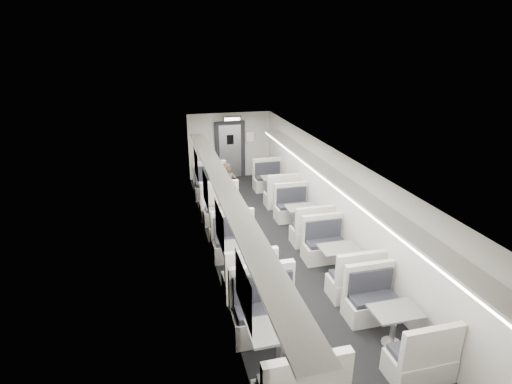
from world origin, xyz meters
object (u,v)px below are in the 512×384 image
booth_left_a (215,195)px  booth_left_b (225,221)px  booth_right_c (338,262)px  passenger (228,189)px  booth_right_b (301,218)px  booth_left_d (280,349)px  booth_right_a (274,187)px  booth_left_c (241,259)px  exit_sign (232,119)px  booth_right_d (393,327)px  vestibule_door (230,150)px

booth_left_a → booth_left_b: bearing=-90.0°
booth_right_c → passenger: bearing=112.8°
booth_right_b → booth_left_d: bearing=-113.7°
booth_right_a → passenger: passenger is taller
booth_left_c → booth_left_b: bearing=90.0°
passenger → exit_sign: bearing=60.8°
booth_right_d → exit_sign: 9.11m
booth_left_c → booth_right_a: booth_left_c is taller
booth_right_c → passenger: (-1.66, 3.95, 0.40)m
booth_right_d → vestibule_door: 9.41m
booth_right_c → vestibule_door: 7.30m
booth_left_a → booth_right_d: bearing=-73.2°
booth_right_d → passenger: 6.32m
booth_left_a → booth_left_d: booth_left_d is taller
booth_left_b → booth_left_d: booth_left_d is taller
booth_right_a → exit_sign: (-1.00, 1.88, 1.92)m
booth_left_d → vestibule_door: vestibule_door is taller
booth_left_b → booth_right_c: booth_right_c is taller
booth_right_a → booth_right_c: size_ratio=1.00×
booth_left_d → booth_right_b: bearing=66.3°
booth_left_c → vestibule_door: vestibule_door is taller
booth_right_d → passenger: passenger is taller
booth_right_a → booth_right_b: bearing=-90.0°
booth_left_a → booth_right_c: (2.00, -4.49, -0.03)m
booth_right_d → vestibule_door: vestibule_door is taller
booth_left_b → booth_right_d: 5.18m
booth_left_b → exit_sign: (1.00, 4.07, 1.93)m
booth_left_c → booth_left_a: bearing=90.0°
booth_left_d → booth_right_d: (2.00, 0.10, -0.07)m
booth_right_d → exit_sign: exit_sign is taller
booth_left_b → booth_left_d: bearing=-90.0°
booth_left_b → passenger: bearing=75.5°
booth_left_b → booth_right_c: 3.31m
booth_left_d → passenger: (0.34, 6.19, 0.34)m
booth_left_c → booth_right_d: 3.37m
booth_left_a → booth_right_d: size_ratio=1.12×
booth_left_c → booth_right_b: bearing=41.0°
passenger → vestibule_door: size_ratio=0.72×
booth_right_c → booth_left_c: bearing=164.2°
booth_right_d → booth_left_a: bearing=106.8°
booth_right_d → passenger: size_ratio=1.28×
booth_left_c → booth_right_a: size_ratio=1.04×
booth_left_a → passenger: size_ratio=1.44×
booth_left_a → booth_left_d: size_ratio=0.93×
booth_right_d → exit_sign: size_ratio=3.14×
booth_right_c → passenger: 4.30m
vestibule_door → booth_right_c: bearing=-82.1°
booth_right_b → booth_right_c: 2.31m
booth_right_a → booth_left_b: bearing=-132.4°
booth_right_b → booth_right_d: bearing=-90.0°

